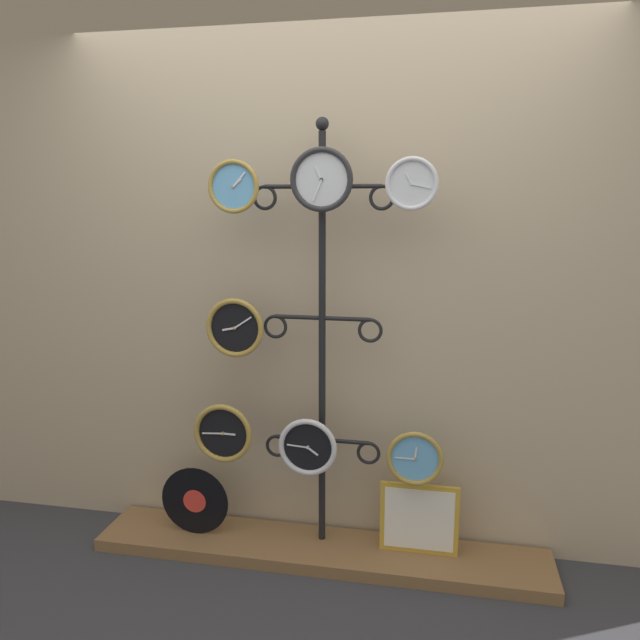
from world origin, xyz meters
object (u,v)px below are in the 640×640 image
(clock_middle_left, at_px, (235,328))
(vinyl_record, at_px, (195,501))
(clock_top_left, at_px, (234,187))
(clock_bottom_right, at_px, (415,458))
(picture_frame, at_px, (419,519))
(clock_top_right, at_px, (412,184))
(clock_top_center, at_px, (322,180))
(clock_bottom_left, at_px, (223,433))
(clock_bottom_center, at_px, (308,447))
(display_stand, at_px, (322,432))

(clock_middle_left, relative_size, vinyl_record, 0.80)
(clock_top_left, height_order, clock_bottom_right, clock_top_left)
(clock_middle_left, relative_size, clock_bottom_right, 1.08)
(clock_bottom_right, relative_size, vinyl_record, 0.74)
(clock_middle_left, xyz_separation_m, picture_frame, (0.87, 0.05, -0.89))
(clock_top_right, bearing_deg, clock_bottom_right, 5.73)
(clock_top_center, xyz_separation_m, vinyl_record, (-0.65, 0.03, -1.56))
(clock_top_center, relative_size, clock_bottom_right, 1.06)
(vinyl_record, bearing_deg, clock_bottom_left, -12.47)
(clock_bottom_center, height_order, picture_frame, clock_bottom_center)
(clock_bottom_center, bearing_deg, picture_frame, 7.74)
(clock_bottom_left, height_order, picture_frame, clock_bottom_left)
(display_stand, xyz_separation_m, clock_top_left, (-0.38, -0.09, 1.15))
(clock_top_left, bearing_deg, clock_bottom_center, -1.95)
(vinyl_record, bearing_deg, clock_bottom_right, -0.48)
(clock_bottom_left, height_order, clock_bottom_center, clock_bottom_left)
(clock_top_center, bearing_deg, clock_bottom_left, -178.61)
(clock_bottom_center, distance_m, picture_frame, 0.63)
(clock_top_center, height_order, picture_frame, clock_top_center)
(clock_top_left, height_order, clock_bottom_left, clock_top_left)
(clock_bottom_left, relative_size, clock_bottom_center, 1.04)
(clock_top_left, xyz_separation_m, clock_bottom_right, (0.83, 0.01, -1.21))
(picture_frame, bearing_deg, vinyl_record, -177.65)
(clock_top_center, xyz_separation_m, clock_bottom_right, (0.43, 0.02, -1.24))
(display_stand, relative_size, clock_middle_left, 7.40)
(display_stand, bearing_deg, clock_bottom_right, -10.96)
(clock_middle_left, xyz_separation_m, vinyl_record, (-0.24, 0.00, -0.89))
(clock_top_center, height_order, clock_middle_left, clock_top_center)
(clock_bottom_left, distance_m, vinyl_record, 0.42)
(display_stand, distance_m, clock_top_left, 1.22)
(vinyl_record, bearing_deg, clock_top_left, -3.23)
(clock_top_left, distance_m, clock_top_right, 0.78)
(clock_top_center, distance_m, picture_frame, 1.63)
(clock_middle_left, height_order, clock_bottom_left, clock_middle_left)
(vinyl_record, bearing_deg, clock_middle_left, -0.53)
(clock_top_right, relative_size, clock_bottom_left, 0.77)
(vinyl_record, bearing_deg, display_stand, 7.00)
(clock_bottom_center, bearing_deg, clock_top_left, 178.05)
(clock_top_left, bearing_deg, clock_top_center, -1.86)
(clock_bottom_left, relative_size, vinyl_record, 0.83)
(clock_bottom_center, bearing_deg, vinyl_record, 177.50)
(clock_top_center, height_order, clock_bottom_left, clock_top_center)
(display_stand, height_order, clock_bottom_right, display_stand)
(clock_middle_left, height_order, clock_bottom_center, clock_middle_left)
(clock_bottom_left, distance_m, clock_bottom_right, 0.91)
(clock_middle_left, xyz_separation_m, clock_bottom_left, (-0.06, -0.04, -0.51))
(clock_top_right, xyz_separation_m, picture_frame, (0.07, 0.06, -1.54))
(display_stand, xyz_separation_m, picture_frame, (0.47, -0.03, -0.38))
(clock_top_right, relative_size, clock_bottom_center, 0.80)
(clock_top_right, height_order, vinyl_record, clock_top_right)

